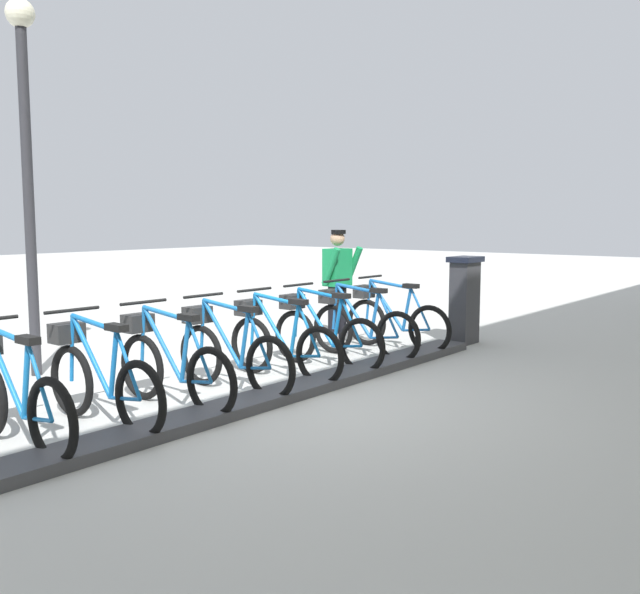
{
  "coord_description": "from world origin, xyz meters",
  "views": [
    {
      "loc": [
        -4.67,
        5.19,
        1.82
      ],
      "look_at": [
        0.5,
        -1.17,
        0.9
      ],
      "focal_mm": 38.97,
      "sensor_mm": 36.0,
      "label": 1
    }
  ],
  "objects_px": {
    "payment_kiosk": "(464,298)",
    "worker_near_rack": "(338,280)",
    "bike_docked_1": "(360,325)",
    "bike_docked_5": "(170,364)",
    "bike_docked_7": "(12,396)",
    "bike_docked_4": "(229,352)",
    "bike_docked_2": "(322,333)",
    "lamp_post": "(26,136)",
    "bike_docked_0": "(393,319)",
    "bike_docked_6": "(99,378)",
    "bike_docked_3": "(279,342)"
  },
  "relations": [
    {
      "from": "payment_kiosk",
      "to": "bike_docked_6",
      "type": "relative_size",
      "value": 0.74
    },
    {
      "from": "bike_docked_5",
      "to": "bike_docked_7",
      "type": "relative_size",
      "value": 1.0
    },
    {
      "from": "bike_docked_0",
      "to": "bike_docked_1",
      "type": "xyz_separation_m",
      "value": [
        0.0,
        0.78,
        0.0
      ]
    },
    {
      "from": "bike_docked_4",
      "to": "worker_near_rack",
      "type": "relative_size",
      "value": 1.04
    },
    {
      "from": "bike_docked_0",
      "to": "bike_docked_7",
      "type": "relative_size",
      "value": 1.0
    },
    {
      "from": "bike_docked_6",
      "to": "lamp_post",
      "type": "bearing_deg",
      "value": -16.3
    },
    {
      "from": "bike_docked_7",
      "to": "bike_docked_3",
      "type": "bearing_deg",
      "value": -90.0
    },
    {
      "from": "bike_docked_2",
      "to": "bike_docked_4",
      "type": "distance_m",
      "value": 1.57
    },
    {
      "from": "bike_docked_2",
      "to": "bike_docked_0",
      "type": "bearing_deg",
      "value": -90.0
    },
    {
      "from": "payment_kiosk",
      "to": "bike_docked_5",
      "type": "xyz_separation_m",
      "value": [
        0.57,
        4.96,
        -0.24
      ]
    },
    {
      "from": "bike_docked_1",
      "to": "worker_near_rack",
      "type": "relative_size",
      "value": 1.04
    },
    {
      "from": "bike_docked_0",
      "to": "bike_docked_1",
      "type": "relative_size",
      "value": 1.0
    },
    {
      "from": "bike_docked_1",
      "to": "bike_docked_5",
      "type": "distance_m",
      "value": 3.14
    },
    {
      "from": "payment_kiosk",
      "to": "bike_docked_2",
      "type": "distance_m",
      "value": 2.67
    },
    {
      "from": "bike_docked_0",
      "to": "worker_near_rack",
      "type": "xyz_separation_m",
      "value": [
        1.07,
        -0.13,
        0.48
      ]
    },
    {
      "from": "payment_kiosk",
      "to": "worker_near_rack",
      "type": "distance_m",
      "value": 1.89
    },
    {
      "from": "bike_docked_3",
      "to": "bike_docked_4",
      "type": "height_order",
      "value": "same"
    },
    {
      "from": "bike_docked_2",
      "to": "bike_docked_1",
      "type": "bearing_deg",
      "value": -90.0
    },
    {
      "from": "worker_near_rack",
      "to": "bike_docked_3",
      "type": "bearing_deg",
      "value": 113.37
    },
    {
      "from": "bike_docked_2",
      "to": "worker_near_rack",
      "type": "height_order",
      "value": "worker_near_rack"
    },
    {
      "from": "bike_docked_4",
      "to": "bike_docked_5",
      "type": "distance_m",
      "value": 0.78
    },
    {
      "from": "bike_docked_3",
      "to": "worker_near_rack",
      "type": "xyz_separation_m",
      "value": [
        1.07,
        -2.48,
        0.48
      ]
    },
    {
      "from": "bike_docked_5",
      "to": "lamp_post",
      "type": "relative_size",
      "value": 0.4
    },
    {
      "from": "bike_docked_1",
      "to": "bike_docked_3",
      "type": "distance_m",
      "value": 1.57
    },
    {
      "from": "bike_docked_0",
      "to": "bike_docked_3",
      "type": "bearing_deg",
      "value": 90.0
    },
    {
      "from": "bike_docked_0",
      "to": "bike_docked_6",
      "type": "distance_m",
      "value": 4.71
    },
    {
      "from": "bike_docked_6",
      "to": "worker_near_rack",
      "type": "bearing_deg",
      "value": -77.5
    },
    {
      "from": "worker_near_rack",
      "to": "bike_docked_1",
      "type": "bearing_deg",
      "value": 139.61
    },
    {
      "from": "bike_docked_1",
      "to": "bike_docked_2",
      "type": "distance_m",
      "value": 0.78
    },
    {
      "from": "payment_kiosk",
      "to": "bike_docked_1",
      "type": "bearing_deg",
      "value": 72.54
    },
    {
      "from": "bike_docked_0",
      "to": "bike_docked_4",
      "type": "height_order",
      "value": "same"
    },
    {
      "from": "bike_docked_3",
      "to": "lamp_post",
      "type": "bearing_deg",
      "value": 35.73
    },
    {
      "from": "bike_docked_6",
      "to": "payment_kiosk",
      "type": "bearing_deg",
      "value": -95.69
    },
    {
      "from": "bike_docked_6",
      "to": "worker_near_rack",
      "type": "height_order",
      "value": "worker_near_rack"
    },
    {
      "from": "payment_kiosk",
      "to": "bike_docked_2",
      "type": "bearing_deg",
      "value": 77.61
    },
    {
      "from": "bike_docked_4",
      "to": "bike_docked_7",
      "type": "xyz_separation_m",
      "value": [
        0.0,
        2.35,
        0.0
      ]
    },
    {
      "from": "bike_docked_0",
      "to": "lamp_post",
      "type": "distance_m",
      "value": 5.2
    },
    {
      "from": "bike_docked_2",
      "to": "bike_docked_5",
      "type": "distance_m",
      "value": 2.35
    },
    {
      "from": "payment_kiosk",
      "to": "worker_near_rack",
      "type": "height_order",
      "value": "worker_near_rack"
    },
    {
      "from": "bike_docked_1",
      "to": "bike_docked_5",
      "type": "xyz_separation_m",
      "value": [
        0.0,
        3.14,
        0.0
      ]
    },
    {
      "from": "bike_docked_1",
      "to": "bike_docked_4",
      "type": "xyz_separation_m",
      "value": [
        0.0,
        2.35,
        0.0
      ]
    },
    {
      "from": "bike_docked_2",
      "to": "lamp_post",
      "type": "bearing_deg",
      "value": 46.57
    },
    {
      "from": "bike_docked_1",
      "to": "worker_near_rack",
      "type": "xyz_separation_m",
      "value": [
        1.07,
        -0.91,
        0.48
      ]
    },
    {
      "from": "bike_docked_0",
      "to": "bike_docked_2",
      "type": "distance_m",
      "value": 1.57
    },
    {
      "from": "bike_docked_5",
      "to": "worker_near_rack",
      "type": "height_order",
      "value": "worker_near_rack"
    },
    {
      "from": "worker_near_rack",
      "to": "lamp_post",
      "type": "height_order",
      "value": "lamp_post"
    },
    {
      "from": "payment_kiosk",
      "to": "bike_docked_6",
      "type": "height_order",
      "value": "payment_kiosk"
    },
    {
      "from": "bike_docked_6",
      "to": "lamp_post",
      "type": "height_order",
      "value": "lamp_post"
    },
    {
      "from": "bike_docked_3",
      "to": "lamp_post",
      "type": "distance_m",
      "value": 3.69
    },
    {
      "from": "bike_docked_3",
      "to": "bike_docked_7",
      "type": "distance_m",
      "value": 3.14
    }
  ]
}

